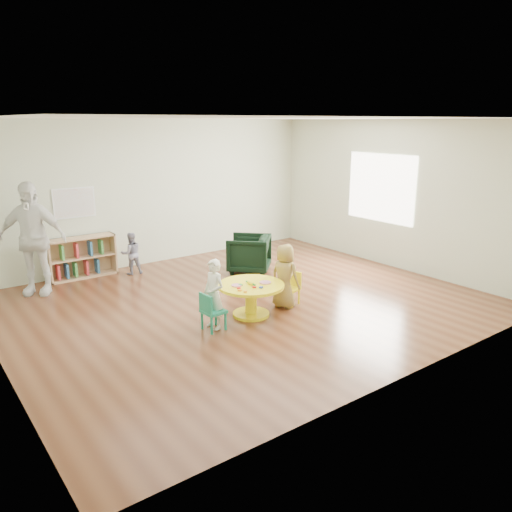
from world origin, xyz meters
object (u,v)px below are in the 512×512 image
at_px(child_left, 214,294).
at_px(child_right, 285,276).
at_px(kid_chair_left, 211,311).
at_px(toddler, 131,253).
at_px(bookshelf, 81,258).
at_px(adult_caretaker, 32,239).
at_px(activity_table, 251,294).
at_px(armchair, 249,254).
at_px(kid_chair_right, 291,287).

relative_size(child_left, child_right, 0.98).
bearing_deg(kid_chair_left, child_right, 90.97).
distance_m(kid_chair_left, toddler, 3.11).
distance_m(bookshelf, child_right, 3.93).
bearing_deg(adult_caretaker, bookshelf, 62.40).
bearing_deg(activity_table, kid_chair_left, -171.41).
bearing_deg(toddler, child_right, 120.71).
distance_m(activity_table, kid_chair_left, 0.76).
bearing_deg(armchair, kid_chair_left, -1.13).
relative_size(activity_table, bookshelf, 0.81).
distance_m(armchair, child_right, 1.95).
bearing_deg(bookshelf, armchair, -30.33).
bearing_deg(child_right, kid_chair_right, -90.14).
bearing_deg(activity_table, child_right, -2.11).
bearing_deg(child_left, toddler, 169.56).
distance_m(armchair, toddler, 2.18).
bearing_deg(bookshelf, toddler, -24.83).
relative_size(toddler, adult_caretaker, 0.43).
xyz_separation_m(child_left, adult_caretaker, (-1.58, 2.97, 0.44)).
relative_size(child_left, adult_caretaker, 0.53).
xyz_separation_m(activity_table, kid_chair_right, (0.78, 0.02, -0.06)).
distance_m(bookshelf, toddler, 0.89).
bearing_deg(kid_chair_left, kid_chair_right, 92.29).
distance_m(activity_table, kid_chair_right, 0.78).
relative_size(armchair, adult_caretaker, 0.41).
relative_size(activity_table, kid_chair_right, 1.89).
distance_m(kid_chair_left, kid_chair_right, 1.54).
height_order(kid_chair_left, kid_chair_right, kid_chair_left).
distance_m(bookshelf, armchair, 3.07).
bearing_deg(child_left, armchair, 125.40).
xyz_separation_m(kid_chair_right, adult_caretaker, (-3.03, 2.89, 0.65)).
bearing_deg(armchair, kid_chair_right, 29.85).
height_order(kid_chair_right, toddler, toddler).
xyz_separation_m(kid_chair_left, child_right, (1.37, 0.09, 0.21)).
bearing_deg(adult_caretaker, kid_chair_left, -28.34).
xyz_separation_m(kid_chair_left, bookshelf, (-0.62, 3.47, 0.08)).
height_order(kid_chair_left, child_right, child_right).
distance_m(child_right, adult_caretaker, 4.13).
bearing_deg(child_left, child_right, 83.04).
xyz_separation_m(bookshelf, toddler, (0.81, -0.37, 0.03)).
relative_size(child_right, toddler, 1.25).
bearing_deg(child_right, activity_table, 71.84).
xyz_separation_m(armchair, adult_caretaker, (-3.53, 1.10, 0.58)).
height_order(kid_chair_right, armchair, armchair).
distance_m(activity_table, child_right, 0.64).
height_order(kid_chair_right, adult_caretaker, adult_caretaker).
distance_m(kid_chair_right, child_right, 0.28).
bearing_deg(child_right, bookshelf, 14.42).
xyz_separation_m(kid_chair_left, child_left, (0.08, 0.06, 0.20)).
height_order(activity_table, kid_chair_right, activity_table).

